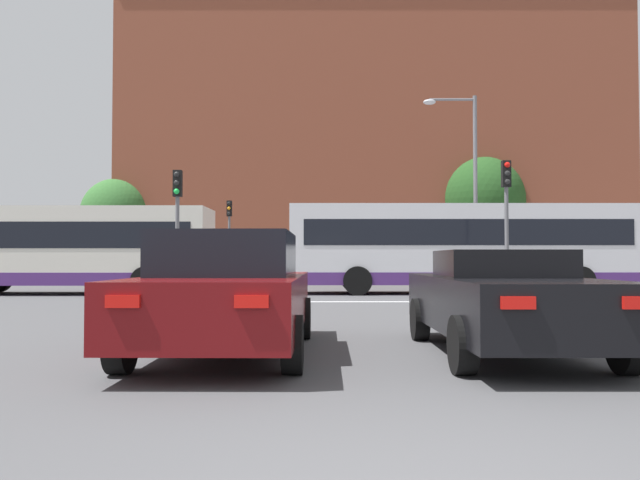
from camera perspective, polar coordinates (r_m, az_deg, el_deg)
The scene contains 14 objects.
stop_line_strip at distance 18.21m, azimuth 1.75°, elevation -5.66°, with size 7.85×0.30×0.01m, color silver.
far_pavement at distance 32.11m, azimuth 0.92°, elevation -3.98°, with size 68.73×2.50×0.01m, color gray.
brick_civic_building at distance 41.81m, azimuth 4.20°, elevation 10.11°, with size 31.02×10.68×26.02m.
car_saloon_left at distance 8.33m, azimuth -8.53°, elevation -4.75°, with size 2.12×4.92×1.59m.
car_roadster_right at distance 8.51m, azimuth 16.34°, elevation -5.31°, with size 1.98×4.68×1.36m.
bus_crossing_lead at distance 23.13m, azimuth 12.59°, elevation -0.58°, with size 12.34×2.64×3.17m.
bus_crossing_trailing at distance 23.97m, azimuth -22.18°, elevation -0.68°, with size 10.07×2.73×3.06m.
traffic_light_near_right at distance 19.65m, azimuth 16.53°, elevation 2.97°, with size 0.26×0.31×4.22m.
traffic_light_far_left at distance 32.08m, azimuth -8.47°, elevation 1.11°, with size 0.26×0.31×4.23m.
traffic_light_near_left at distance 19.30m, azimuth -13.08°, elevation 2.49°, with size 0.26×0.31×3.93m.
street_lamp_junction at distance 25.81m, azimuth 13.11°, elevation 6.05°, with size 2.16×0.36×7.82m.
pedestrian_waiting at distance 31.68m, azimuth 3.43°, elevation -2.15°, with size 0.41×0.25×1.75m.
tree_by_building at distance 37.95m, azimuth 14.39°, elevation 3.47°, with size 5.04×5.04×7.33m.
tree_kerbside at distance 38.20m, azimuth -18.32°, elevation 2.19°, with size 4.02×4.02×5.94m.
Camera 1 is at (-0.60, -2.84, 1.24)m, focal length 35.00 mm.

